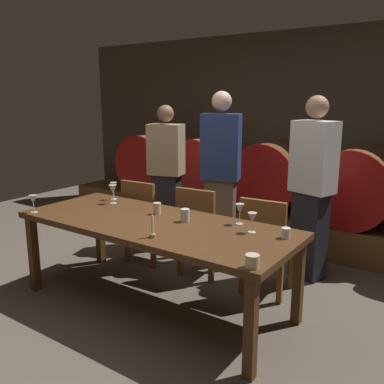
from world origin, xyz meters
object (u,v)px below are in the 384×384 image
(guest_center, at_px, (221,177))
(wine_glass_far_right, at_px, (252,218))
(cup_far_left, at_px, (157,208))
(dining_table, at_px, (154,229))
(guest_left, at_px, (166,176))
(wine_glass_center, at_px, (113,190))
(cup_far_right, at_px, (252,261))
(cup_center_left, at_px, (185,215))
(wine_barrel_far_left, at_px, (158,162))
(chair_center, at_px, (200,227))
(chair_left, at_px, (145,217))
(candle_center, at_px, (152,231))
(wine_glass_left, at_px, (113,187))
(cup_center_right, at_px, (286,233))
(guest_right, at_px, (312,188))
(wine_barrel_left, at_px, (211,168))
(wine_glass_far_left, at_px, (33,200))
(wine_glass_right, at_px, (240,209))
(chair_right, at_px, (266,242))
(wine_barrel_center, at_px, (276,175))
(wine_barrel_right, at_px, (359,185))

(guest_center, height_order, wine_glass_far_right, guest_center)
(wine_glass_far_right, distance_m, cup_far_left, 0.89)
(dining_table, xyz_separation_m, guest_left, (-0.84, 1.22, 0.16))
(wine_glass_center, bearing_deg, cup_far_right, -19.49)
(cup_center_left, bearing_deg, dining_table, -145.86)
(wine_barrel_far_left, xyz_separation_m, chair_center, (1.71, -1.47, -0.29))
(chair_left, distance_m, candle_center, 1.37)
(wine_glass_left, height_order, cup_center_right, wine_glass_left)
(guest_right, bearing_deg, wine_barrel_left, -10.61)
(guest_left, height_order, wine_glass_far_left, guest_left)
(guest_left, bearing_deg, wine_barrel_left, -105.93)
(wine_glass_center, distance_m, wine_glass_right, 1.29)
(guest_left, relative_size, wine_glass_center, 9.11)
(cup_far_right, bearing_deg, wine_glass_left, 158.39)
(wine_glass_center, xyz_separation_m, wine_glass_far_right, (1.46, -0.03, -0.02))
(dining_table, xyz_separation_m, candle_center, (0.24, -0.31, 0.11))
(wine_barrel_far_left, height_order, wine_glass_left, wine_barrel_far_left)
(wine_barrel_left, distance_m, candle_center, 2.71)
(cup_far_right, bearing_deg, guest_right, 97.66)
(chair_right, distance_m, candle_center, 1.12)
(wine_barrel_far_left, bearing_deg, guest_left, -46.78)
(wine_barrel_far_left, relative_size, wine_glass_far_left, 5.95)
(wine_glass_right, bearing_deg, guest_center, 129.05)
(guest_left, distance_m, wine_glass_left, 0.88)
(wine_barrel_far_left, xyz_separation_m, dining_table, (1.74, -2.19, -0.11))
(guest_right, xyz_separation_m, wine_glass_center, (-1.53, -1.04, -0.02))
(wine_barrel_left, relative_size, guest_right, 0.53)
(guest_right, relative_size, cup_far_left, 17.56)
(chair_center, relative_size, candle_center, 4.80)
(dining_table, distance_m, wine_glass_far_left, 1.11)
(cup_center_right, bearing_deg, guest_left, 151.55)
(wine_glass_left, bearing_deg, cup_far_left, -13.41)
(wine_glass_left, height_order, cup_far_left, wine_glass_left)
(wine_barrel_far_left, relative_size, cup_center_right, 12.01)
(candle_center, xyz_separation_m, wine_glass_far_left, (-1.26, -0.08, 0.06))
(wine_barrel_left, height_order, cup_far_left, wine_barrel_left)
(wine_barrel_center, bearing_deg, wine_barrel_right, 0.00)
(chair_center, xyz_separation_m, wine_glass_far_right, (0.80, -0.52, 0.35))
(wine_barrel_center, xyz_separation_m, wine_glass_center, (-0.78, -1.96, 0.08))
(guest_right, xyz_separation_m, cup_center_left, (-0.64, -1.13, -0.10))
(candle_center, distance_m, cup_center_right, 0.94)
(wine_barrel_center, bearing_deg, chair_left, -116.92)
(wine_barrel_right, relative_size, chair_right, 1.04)
(wine_glass_center, relative_size, cup_center_right, 2.34)
(guest_left, distance_m, wine_glass_far_right, 1.91)
(guest_left, distance_m, guest_right, 1.68)
(wine_barrel_right, distance_m, cup_center_right, 1.97)
(cup_far_left, bearing_deg, cup_far_right, -25.91)
(chair_center, relative_size, cup_center_left, 8.42)
(wine_barrel_far_left, relative_size, wine_glass_far_right, 6.05)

